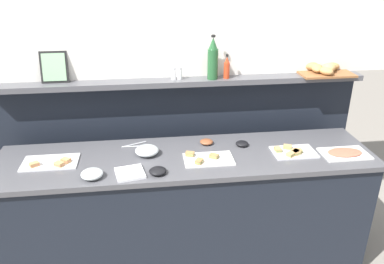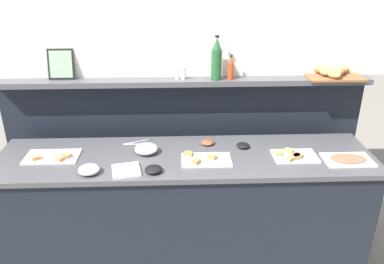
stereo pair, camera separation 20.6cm
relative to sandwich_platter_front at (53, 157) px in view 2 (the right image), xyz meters
name	(u,v)px [view 2 (the right image)]	position (x,y,z in m)	size (l,w,h in m)	color
ground_plane	(184,213)	(0.88, 0.60, -0.91)	(12.00, 12.00, 0.00)	gray
buffet_counter	(186,211)	(0.88, 0.00, -0.46)	(2.55, 0.63, 0.90)	black
back_ledge_unit	(184,151)	(0.88, 0.49, -0.22)	(2.76, 0.22, 1.32)	black
sandwich_platter_front	(53,157)	(0.00, 0.00, 0.00)	(0.35, 0.21, 0.04)	white
sandwich_platter_rear	(205,159)	(1.01, -0.08, 0.00)	(0.33, 0.20, 0.04)	white
sandwich_platter_side	(294,156)	(1.61, -0.06, 0.00)	(0.29, 0.20, 0.04)	silver
cold_cuts_platter	(348,159)	(1.95, -0.12, 0.00)	(0.31, 0.20, 0.02)	white
glass_bowl_large	(146,149)	(0.62, 0.05, 0.02)	(0.16, 0.16, 0.06)	silver
glass_bowl_medium	(89,170)	(0.28, -0.21, 0.02)	(0.13, 0.13, 0.05)	silver
condiment_bowl_red	(207,142)	(1.05, 0.16, 0.01)	(0.09, 0.09, 0.03)	brown
condiment_bowl_teal	(153,169)	(0.68, -0.22, 0.01)	(0.11, 0.11, 0.04)	black
condiment_bowl_cream	(243,145)	(1.29, 0.10, 0.01)	(0.09, 0.09, 0.03)	black
serving_tongs	(135,143)	(0.53, 0.19, 0.00)	(0.19, 0.08, 0.01)	#B7BABF
napkin_stack	(126,170)	(0.51, -0.20, 0.00)	(0.17, 0.17, 0.02)	white
hot_sauce_bottle	(231,69)	(1.22, 0.39, 0.48)	(0.04, 0.04, 0.18)	red
wine_bottle_green	(217,60)	(1.12, 0.39, 0.55)	(0.08, 0.08, 0.32)	#23562D
salt_shaker	(177,73)	(0.84, 0.41, 0.45)	(0.03, 0.03, 0.09)	white
pepper_shaker	(183,73)	(0.88, 0.41, 0.45)	(0.03, 0.03, 0.09)	white
bread_basket	(332,72)	(1.98, 0.42, 0.44)	(0.40, 0.28, 0.08)	brown
framed_picture	(61,64)	(0.01, 0.45, 0.51)	(0.19, 0.06, 0.22)	black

